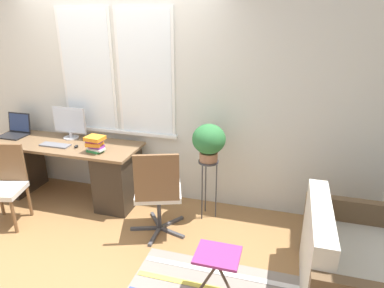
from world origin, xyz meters
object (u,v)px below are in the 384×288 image
mouse (76,146)px  couch_loveseat (348,271)px  monitor (69,123)px  keyboard (55,145)px  laptop (15,131)px  desk_chair_wooden (6,184)px  book_stack (95,143)px  plant_stand (208,170)px  folding_stool (217,259)px  office_chair_swivel (158,191)px  potted_plant (209,141)px

mouse → couch_loveseat: 3.08m
monitor → keyboard: 0.35m
laptop → desk_chair_wooden: 0.93m
book_stack → plant_stand: book_stack is taller
laptop → folding_stool: 3.22m
desk_chair_wooden → couch_loveseat: size_ratio=0.74×
keyboard → plant_stand: 1.86m
mouse → desk_chair_wooden: bearing=-134.0°
office_chair_swivel → potted_plant: 0.76m
plant_stand → mouse: bearing=-175.1°
mouse → desk_chair_wooden: (-0.55, -0.57, -0.29)m
book_stack → plant_stand: bearing=8.3°
book_stack → office_chair_swivel: office_chair_swivel is taller
office_chair_swivel → folding_stool: 1.05m
laptop → keyboard: laptop is taller
monitor → mouse: bearing=-47.3°
laptop → couch_loveseat: 4.11m
office_chair_swivel → keyboard: bearing=-32.7°
potted_plant → folding_stool: (0.36, -1.18, -0.55)m
laptop → desk_chair_wooden: laptop is taller
laptop → book_stack: laptop is taller
book_stack → folding_stool: (1.64, -1.00, -0.45)m
couch_loveseat → plant_stand: 1.68m
mouse → book_stack: book_stack is taller
laptop → plant_stand: (2.59, -0.04, -0.20)m
potted_plant → desk_chair_wooden: bearing=-161.6°
couch_loveseat → folding_stool: (-1.01, -0.28, 0.10)m
mouse → potted_plant: bearing=4.9°
keyboard → plant_stand: (1.85, 0.15, -0.15)m
folding_stool → keyboard: bearing=155.0°
laptop → potted_plant: potted_plant is taller
laptop → desk_chair_wooden: size_ratio=0.38×
desk_chair_wooden → plant_stand: size_ratio=1.26×
desk_chair_wooden → plant_stand: desk_chair_wooden is taller
office_chair_swivel → couch_loveseat: (1.79, -0.42, -0.23)m
monitor → book_stack: size_ratio=2.05×
office_chair_swivel → plant_stand: office_chair_swivel is taller
mouse → book_stack: (0.29, -0.05, 0.09)m
laptop → monitor: 0.78m
plant_stand → folding_stool: plant_stand is taller
folding_stool → potted_plant: bearing=107.0°
office_chair_swivel → potted_plant: (0.41, 0.48, 0.42)m
plant_stand → potted_plant: 0.35m
keyboard → office_chair_swivel: bearing=-13.0°
potted_plant → keyboard: bearing=-175.3°
keyboard → mouse: size_ratio=5.69×
book_stack → desk_chair_wooden: bearing=-148.4°
book_stack → monitor: bearing=149.0°
laptop → keyboard: (0.74, -0.19, -0.05)m
monitor → office_chair_swivel: (1.41, -0.63, -0.42)m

